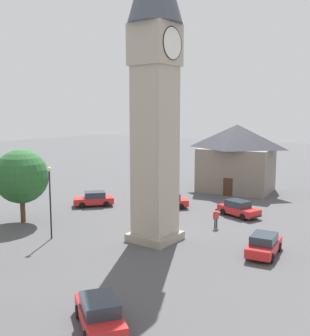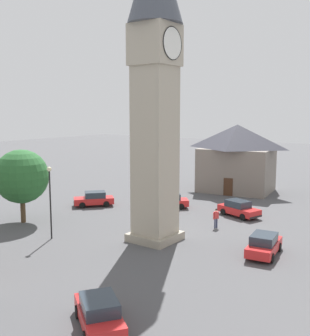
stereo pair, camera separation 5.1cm
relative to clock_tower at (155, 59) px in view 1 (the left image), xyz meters
The scene contains 11 objects.
ground_plane 13.70m from the clock_tower, 96.67° to the right, with size 200.00×200.00×0.00m, color #4C4C4F.
clock_tower is the anchor object (origin of this frame).
car_blue_kerb 18.44m from the clock_tower, 65.79° to the left, with size 4.23×3.97×1.53m.
car_silver_kerb 15.37m from the clock_tower, 77.24° to the right, with size 4.34×2.31×1.53m.
car_red_corner 18.54m from the clock_tower, 154.68° to the right, with size 3.73×4.36×1.53m.
car_white_side 16.81m from the clock_tower, 11.25° to the right, with size 2.85×4.44×1.53m.
car_black_far 16.74m from the clock_tower, 29.08° to the left, with size 3.99×4.21×1.53m.
pedestrian 14.13m from the clock_tower, 20.72° to the right, with size 0.50×0.37×1.69m.
tree 16.08m from the clock_tower, 103.02° to the left, with size 4.80×4.80×6.59m.
building_hall_far 23.96m from the clock_tower, ahead, with size 8.14×9.85×8.27m.
lamp_post 12.86m from the clock_tower, 123.91° to the left, with size 0.36×0.36×5.71m.
Camera 1 is at (-24.80, -18.32, 10.04)m, focal length 43.93 mm.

